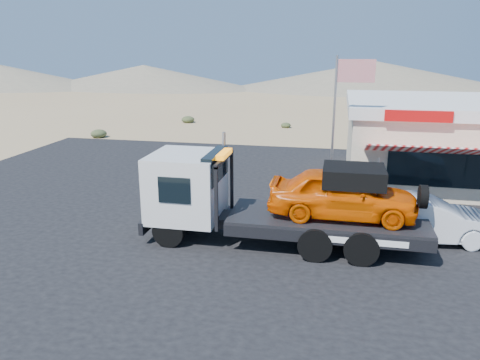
{
  "coord_description": "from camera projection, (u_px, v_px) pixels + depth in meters",
  "views": [
    {
      "loc": [
        4.82,
        -14.91,
        6.38
      ],
      "look_at": [
        1.37,
        1.67,
        1.5
      ],
      "focal_mm": 35.0,
      "sensor_mm": 36.0,
      "label": 1
    }
  ],
  "objects": [
    {
      "name": "distant_hills",
      "position": [
        240.0,
        77.0,
        70.0
      ],
      "size": [
        126.0,
        48.0,
        4.2
      ],
      "color": "#726B59",
      "rests_on": "ground"
    },
    {
      "name": "tow_truck",
      "position": [
        276.0,
        196.0,
        15.3
      ],
      "size": [
        9.06,
        2.69,
        3.03
      ],
      "color": "black",
      "rests_on": "asphalt_lot"
    },
    {
      "name": "flagpole",
      "position": [
        340.0,
        113.0,
        18.96
      ],
      "size": [
        1.55,
        0.1,
        6.0
      ],
      "color": "#99999E",
      "rests_on": "asphalt_lot"
    },
    {
      "name": "jerky_store",
      "position": [
        455.0,
        140.0,
        22.57
      ],
      "size": [
        10.4,
        9.97,
        3.9
      ],
      "color": "beige",
      "rests_on": "asphalt_lot"
    },
    {
      "name": "white_sedan",
      "position": [
        425.0,
        219.0,
        15.67
      ],
      "size": [
        4.77,
        2.07,
        1.53
      ],
      "primitive_type": "imported",
      "rotation": [
        0.0,
        0.0,
        1.67
      ],
      "color": "silver",
      "rests_on": "asphalt_lot"
    },
    {
      "name": "ground",
      "position": [
        193.0,
        231.0,
        16.73
      ],
      "size": [
        120.0,
        120.0,
        0.0
      ],
      "primitive_type": "plane",
      "color": "#A1835B",
      "rests_on": "ground"
    },
    {
      "name": "asphalt_lot",
      "position": [
        262.0,
        207.0,
        19.16
      ],
      "size": [
        32.0,
        24.0,
        0.02
      ],
      "primitive_type": "cube",
      "color": "black",
      "rests_on": "ground"
    },
    {
      "name": "desert_scrub",
      "position": [
        12.0,
        150.0,
        28.48
      ],
      "size": [
        24.55,
        32.26,
        0.63
      ],
      "color": "#2E3C20",
      "rests_on": "ground"
    }
  ]
}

